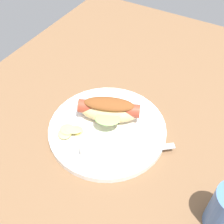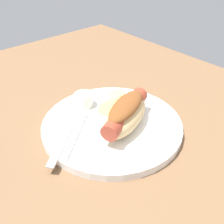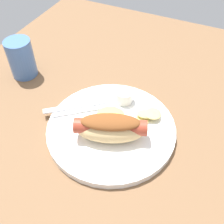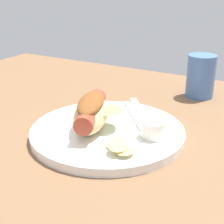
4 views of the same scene
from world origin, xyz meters
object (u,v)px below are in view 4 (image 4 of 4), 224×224
knife (141,111)px  chips_pile (119,146)px  fork (134,114)px  hot_dog (92,112)px  plate (108,132)px  drinking_cup (201,76)px  sauce_ramekin (153,129)px

knife → chips_pile: size_ratio=2.48×
fork → chips_pile: bearing=-21.3°
hot_dog → knife: size_ratio=0.99×
chips_pile → plate: bearing=-47.7°
fork → drinking_cup: drinking_cup is taller
plate → sauce_ramekin: (-8.78, -0.61, 2.30)cm
plate → sauce_ramekin: bearing=-176.0°
sauce_ramekin → chips_pile: 7.74cm
hot_dog → sauce_ramekin: size_ratio=3.77×
fork → drinking_cup: size_ratio=1.18×
sauce_ramekin → chips_pile: size_ratio=0.65×
hot_dog → sauce_ramekin: bearing=76.3°
sauce_ramekin → knife: 11.65cm
knife → chips_pile: 17.14cm
plate → drinking_cup: size_ratio=2.76×
plate → chips_pile: 9.09cm
hot_dog → drinking_cup: bearing=138.0°
fork → drinking_cup: (-7.13, -22.31, 3.38)cm
drinking_cup → sauce_ramekin: bearing=90.2°
hot_dog → fork: hot_dog is taller
plate → drinking_cup: drinking_cup is taller
chips_pile → hot_dog: bearing=-32.3°
plate → hot_dog: size_ratio=1.84×
hot_dog → drinking_cup: 33.37cm
fork → chips_pile: 15.27cm
hot_dog → drinking_cup: drinking_cup is taller
knife → hot_dog: bearing=-62.1°
sauce_ramekin → drinking_cup: bearing=-89.8°
hot_dog → knife: (-4.85, -11.18, -2.96)cm
fork → sauce_ramekin: bearing=6.1°
plate → drinking_cup: bearing=-105.9°
sauce_ramekin → fork: bearing=-45.4°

